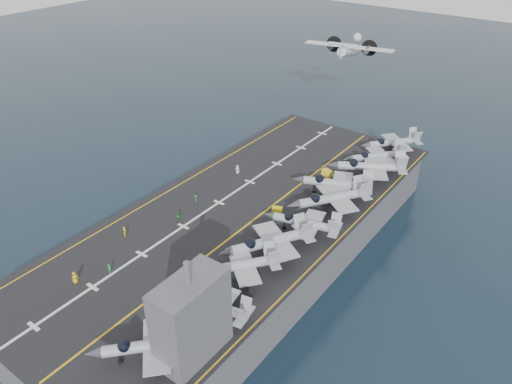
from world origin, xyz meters
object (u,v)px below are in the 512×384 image
Objects in this scene: island_superstructure at (191,310)px; tow_cart_a at (192,281)px; fighter_jet_0 at (150,345)px; transport_plane at (348,52)px.

tow_cart_a is at bearing 133.86° from island_superstructure.
island_superstructure is 15.11m from tow_cart_a.
tow_cart_a is at bearing 112.11° from fighter_jet_0.
transport_plane is (-26.28, 91.31, 7.32)m from island_superstructure.
transport_plane is at bearing 103.31° from fighter_jet_0.
island_superstructure reaches higher than fighter_jet_0.
tow_cart_a is 0.08× the size of transport_plane.
island_superstructure is 7.18× the size of tow_cart_a.
transport_plane is (-22.55, 95.34, 12.34)m from fighter_jet_0.
transport_plane is at bearing 106.06° from island_superstructure.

